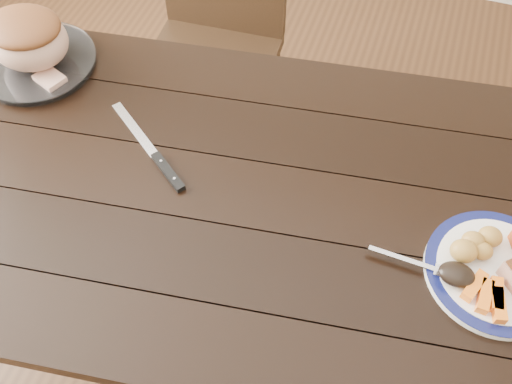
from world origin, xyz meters
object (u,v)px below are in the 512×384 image
(serving_platter, at_px, (37,63))
(chair_far, at_px, (215,33))
(dinner_plate, at_px, (495,272))
(dining_table, at_px, (226,212))
(carving_knife, at_px, (159,161))
(roast_joint, at_px, (28,40))
(fork, at_px, (419,264))

(serving_platter, bearing_deg, chair_far, 61.80)
(chair_far, bearing_deg, dinner_plate, 136.48)
(dining_table, bearing_deg, carving_knife, 172.25)
(dinner_plate, distance_m, serving_platter, 1.20)
(serving_platter, relative_size, carving_knife, 1.10)
(serving_platter, height_order, roast_joint, roast_joint)
(roast_joint, xyz_separation_m, carving_knife, (0.43, -0.19, -0.08))
(roast_joint, height_order, carving_knife, roast_joint)
(fork, relative_size, carving_knife, 0.66)
(carving_knife, bearing_deg, dinner_plate, 33.09)
(chair_far, xyz_separation_m, roast_joint, (-0.28, -0.52, 0.31))
(roast_joint, bearing_deg, chair_far, 61.80)
(fork, bearing_deg, dinner_plate, 17.47)
(chair_far, height_order, fork, chair_far)
(serving_platter, bearing_deg, dining_table, -19.84)
(serving_platter, relative_size, roast_joint, 1.45)
(dining_table, distance_m, dinner_plate, 0.59)
(roast_joint, bearing_deg, dinner_plate, -11.54)
(fork, bearing_deg, carving_knife, 174.88)
(chair_far, relative_size, carving_knife, 3.46)
(dining_table, relative_size, dinner_plate, 6.10)
(serving_platter, bearing_deg, roast_joint, 0.00)
(chair_far, xyz_separation_m, fork, (0.75, -0.80, 0.25))
(chair_far, distance_m, serving_platter, 0.64)
(dining_table, relative_size, serving_platter, 5.74)
(chair_far, bearing_deg, serving_platter, 58.60)
(dining_table, distance_m, roast_joint, 0.66)
(fork, bearing_deg, serving_platter, 167.90)
(chair_far, xyz_separation_m, carving_knife, (0.15, -0.72, 0.23))
(dinner_plate, bearing_deg, serving_platter, 168.46)
(dining_table, distance_m, carving_knife, 0.19)
(dining_table, xyz_separation_m, carving_knife, (-0.17, 0.02, 0.10))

